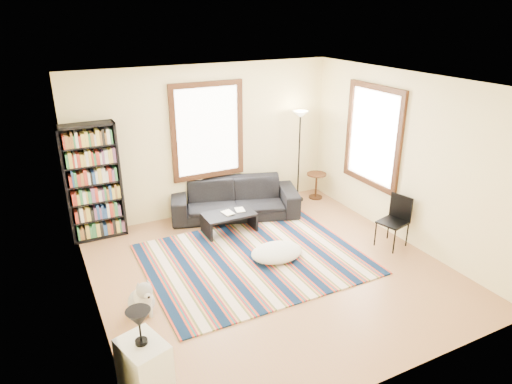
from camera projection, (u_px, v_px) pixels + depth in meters
name	position (u px, v px, depth m)	size (l,w,h in m)	color
floor	(271.00, 273.00, 6.96)	(5.00, 5.00, 0.10)	#9E6748
ceiling	(274.00, 79.00, 5.87)	(5.00, 5.00, 0.10)	white
wall_back	(206.00, 141.00, 8.52)	(5.00, 0.10, 2.80)	#F8EFA7
wall_front	(402.00, 270.00, 4.30)	(5.00, 0.10, 2.80)	#F8EFA7
wall_left	(82.00, 219.00, 5.34)	(0.10, 5.00, 2.80)	#F8EFA7
wall_right	(408.00, 159.00, 7.48)	(0.10, 5.00, 2.80)	#F8EFA7
window_back	(208.00, 131.00, 8.38)	(1.20, 0.06, 1.60)	white
window_right	(373.00, 136.00, 8.03)	(0.06, 1.20, 1.60)	white
rug	(254.00, 259.00, 7.22)	(3.31, 2.65, 0.02)	#0B1D39
sofa	(235.00, 199.00, 8.64)	(2.37, 0.93, 0.69)	black
bookshelf	(93.00, 183.00, 7.59)	(0.90, 0.30, 2.00)	black
coffee_table	(229.00, 223.00, 8.05)	(0.90, 0.50, 0.36)	black
book_a	(224.00, 214.00, 7.93)	(0.23, 0.17, 0.02)	beige
book_b	(236.00, 210.00, 8.08)	(0.16, 0.21, 0.02)	beige
floor_cushion	(277.00, 252.00, 7.22)	(0.85, 0.64, 0.21)	beige
floor_lamp	(299.00, 157.00, 9.12)	(0.30, 0.30, 1.86)	black
side_table	(316.00, 186.00, 9.47)	(0.40, 0.40, 0.54)	#402310
folding_chair	(393.00, 222.00, 7.49)	(0.42, 0.40, 0.86)	black
white_cabinet	(145.00, 371.00, 4.53)	(0.38, 0.50, 0.70)	white
table_lamp	(140.00, 327.00, 4.32)	(0.24, 0.24, 0.38)	black
dog	(141.00, 295.00, 5.88)	(0.38, 0.53, 0.53)	#B9B9B9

